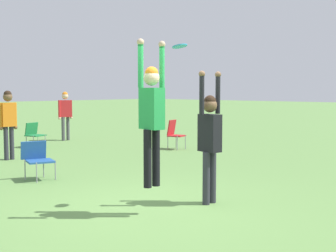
{
  "coord_description": "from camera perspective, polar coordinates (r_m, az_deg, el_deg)",
  "views": [
    {
      "loc": [
        -5.23,
        -5.09,
        1.89
      ],
      "look_at": [
        0.26,
        -0.05,
        1.3
      ],
      "focal_mm": 50.0,
      "sensor_mm": 36.0,
      "label": 1
    }
  ],
  "objects": [
    {
      "name": "camping_chair_1",
      "position": [
        14.73,
        0.77,
        -0.75
      ],
      "size": [
        0.57,
        0.62,
        0.92
      ],
      "rotation": [
        0.0,
        0.0,
        3.42
      ],
      "color": "gray",
      "rests_on": "ground_plane"
    },
    {
      "name": "ground_plane",
      "position": [
        7.54,
        -1.64,
        -10.0
      ],
      "size": [
        120.0,
        120.0,
        0.0
      ],
      "primitive_type": "plane",
      "color": "#608C47"
    },
    {
      "name": "person_spectator_far",
      "position": [
        17.58,
        -12.42,
        1.82
      ],
      "size": [
        0.62,
        0.38,
        1.79
      ],
      "rotation": [
        0.0,
        0.0,
        -0.44
      ],
      "color": "#4C4C51",
      "rests_on": "ground_plane"
    },
    {
      "name": "person_defending",
      "position": [
        7.67,
        5.11,
        -0.93
      ],
      "size": [
        0.53,
        0.41,
        2.18
      ],
      "rotation": [
        0.0,
        0.0,
        -1.74
      ],
      "color": "#2D2D38",
      "rests_on": "ground_plane"
    },
    {
      "name": "camping_chair_0",
      "position": [
        10.15,
        -15.63,
        -3.68
      ],
      "size": [
        0.67,
        0.71,
        0.8
      ],
      "rotation": [
        0.0,
        0.0,
        2.79
      ],
      "color": "gray",
      "rests_on": "ground_plane"
    },
    {
      "name": "frisbee",
      "position": [
        7.49,
        1.44,
        9.7
      ],
      "size": [
        0.24,
        0.24,
        0.07
      ],
      "color": "#2D9EDB"
    },
    {
      "name": "camping_chair_2",
      "position": [
        15.76,
        -16.02,
        -0.81
      ],
      "size": [
        0.61,
        0.65,
        0.8
      ],
      "rotation": [
        0.0,
        0.0,
        3.39
      ],
      "color": "gray",
      "rests_on": "ground_plane"
    },
    {
      "name": "person_jumping",
      "position": [
        6.9,
        -2.01,
        2.06
      ],
      "size": [
        0.55,
        0.42,
        2.18
      ],
      "rotation": [
        0.0,
        0.0,
        1.4
      ],
      "color": "black",
      "rests_on": "ground_plane"
    },
    {
      "name": "person_spectator_near",
      "position": [
        13.14,
        -18.9,
        0.95
      ],
      "size": [
        0.52,
        0.24,
        1.85
      ],
      "rotation": [
        0.0,
        0.0,
        -0.11
      ],
      "color": "#2D2D38",
      "rests_on": "ground_plane"
    }
  ]
}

